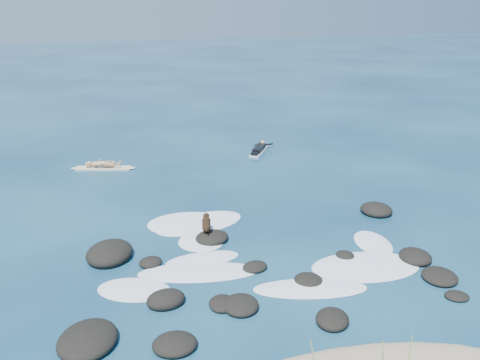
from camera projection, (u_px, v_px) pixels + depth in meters
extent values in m
plane|color=#0A2642|center=(260.00, 243.00, 18.48)|extent=(160.00, 160.00, 0.00)
cylinder|color=#859A4A|center=(383.00, 356.00, 12.04)|extent=(0.04, 0.17, 0.73)
ellipsoid|color=black|center=(110.00, 253.00, 17.41)|extent=(2.04, 2.19, 0.66)
ellipsoid|color=black|center=(415.00, 257.00, 17.31)|extent=(1.19, 1.30, 0.41)
ellipsoid|color=black|center=(255.00, 267.00, 16.74)|extent=(1.03, 0.95, 0.27)
ellipsoid|color=black|center=(150.00, 262.00, 17.01)|extent=(0.97, 0.92, 0.31)
ellipsoid|color=black|center=(308.00, 280.00, 16.01)|extent=(1.06, 1.07, 0.25)
ellipsoid|color=black|center=(440.00, 277.00, 16.16)|extent=(1.33, 1.41, 0.33)
ellipsoid|color=black|center=(241.00, 305.00, 14.68)|extent=(1.25, 1.35, 0.35)
ellipsoid|color=black|center=(166.00, 300.00, 14.88)|extent=(1.29, 1.15, 0.48)
ellipsoid|color=black|center=(88.00, 340.00, 13.16)|extent=(1.96, 2.13, 0.51)
ellipsoid|color=black|center=(120.00, 259.00, 17.32)|extent=(0.82, 0.86, 0.15)
ellipsoid|color=black|center=(212.00, 238.00, 18.64)|extent=(1.57, 1.53, 0.40)
ellipsoid|color=black|center=(376.00, 210.00, 20.92)|extent=(1.49, 1.55, 0.50)
ellipsoid|color=black|center=(175.00, 344.00, 13.05)|extent=(1.13, 1.02, 0.39)
ellipsoid|color=black|center=(345.00, 255.00, 17.50)|extent=(0.75, 0.78, 0.23)
ellipsoid|color=black|center=(332.00, 319.00, 14.04)|extent=(1.25, 1.33, 0.39)
ellipsoid|color=black|center=(457.00, 296.00, 15.19)|extent=(0.83, 0.76, 0.20)
ellipsoid|color=black|center=(222.00, 304.00, 14.80)|extent=(0.95, 1.06, 0.26)
ellipsoid|color=white|center=(366.00, 267.00, 16.89)|extent=(3.71, 2.33, 0.12)
ellipsoid|color=white|center=(202.00, 259.00, 17.34)|extent=(2.54, 1.21, 0.12)
ellipsoid|color=white|center=(373.00, 243.00, 18.45)|extent=(1.38, 2.10, 0.12)
ellipsoid|color=white|center=(201.00, 242.00, 18.55)|extent=(1.61, 1.62, 0.12)
ellipsoid|color=white|center=(310.00, 289.00, 15.64)|extent=(3.57, 1.82, 0.12)
ellipsoid|color=white|center=(134.00, 290.00, 15.59)|extent=(2.54, 2.09, 0.12)
ellipsoid|color=white|center=(199.00, 272.00, 16.55)|extent=(3.97, 1.92, 0.12)
ellipsoid|color=white|center=(199.00, 223.00, 20.02)|extent=(3.85, 2.71, 0.12)
ellipsoid|color=white|center=(186.00, 223.00, 20.03)|extent=(2.96, 2.20, 0.12)
ellipsoid|color=white|center=(206.00, 236.00, 18.96)|extent=(1.10, 0.90, 0.12)
cube|color=beige|center=(103.00, 168.00, 26.05)|extent=(2.67, 1.13, 0.09)
ellipsoid|color=beige|center=(130.00, 168.00, 26.08)|extent=(0.58, 0.41, 0.09)
ellipsoid|color=beige|center=(76.00, 168.00, 26.03)|extent=(0.58, 0.41, 0.09)
imported|color=tan|center=(102.00, 151.00, 25.75)|extent=(0.54, 0.70, 1.70)
cube|color=white|center=(259.00, 151.00, 28.76)|extent=(1.60, 2.18, 0.08)
ellipsoid|color=white|center=(264.00, 146.00, 29.77)|extent=(0.48, 0.56, 0.08)
cube|color=black|center=(259.00, 148.00, 28.71)|extent=(1.06, 1.39, 0.22)
sphere|color=tan|center=(263.00, 142.00, 29.39)|extent=(0.32, 0.32, 0.23)
cylinder|color=black|center=(259.00, 144.00, 29.65)|extent=(0.57, 0.17, 0.25)
cylinder|color=black|center=(268.00, 144.00, 29.49)|extent=(0.40, 0.51, 0.25)
cube|color=black|center=(255.00, 153.00, 28.03)|extent=(0.59, 0.66, 0.14)
cylinder|color=black|center=(206.00, 224.00, 18.69)|extent=(0.41, 0.66, 0.30)
sphere|color=black|center=(206.00, 221.00, 18.95)|extent=(0.37, 0.37, 0.31)
sphere|color=black|center=(206.00, 227.00, 18.43)|extent=(0.33, 0.33, 0.28)
sphere|color=black|center=(206.00, 216.00, 19.09)|extent=(0.26, 0.26, 0.22)
cone|color=black|center=(206.00, 215.00, 19.22)|extent=(0.14, 0.16, 0.12)
cone|color=black|center=(204.00, 214.00, 19.04)|extent=(0.12, 0.09, 0.11)
cone|color=black|center=(208.00, 214.00, 19.05)|extent=(0.12, 0.09, 0.11)
cylinder|color=black|center=(204.00, 230.00, 19.00)|extent=(0.09, 0.09, 0.41)
cylinder|color=black|center=(209.00, 230.00, 19.01)|extent=(0.09, 0.09, 0.41)
cylinder|color=black|center=(204.00, 235.00, 18.60)|extent=(0.09, 0.09, 0.41)
cylinder|color=black|center=(209.00, 235.00, 18.61)|extent=(0.09, 0.09, 0.41)
cylinder|color=black|center=(206.00, 228.00, 18.28)|extent=(0.11, 0.30, 0.18)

